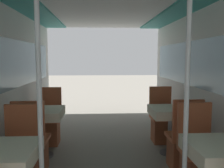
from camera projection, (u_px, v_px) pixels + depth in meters
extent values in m
cube|color=silver|center=(221.00, 90.00, 3.10)|extent=(0.05, 6.54, 2.21)
cube|color=#8CB2C6|center=(221.00, 65.00, 3.07)|extent=(0.03, 6.02, 0.72)
cube|color=#B25633|center=(19.00, 156.00, 2.69)|extent=(0.40, 0.40, 0.05)
cube|color=#B25633|center=(23.00, 126.00, 2.84)|extent=(0.40, 0.04, 0.51)
cylinder|color=silver|center=(40.00, 105.00, 2.12)|extent=(0.04, 0.04, 2.21)
cylinder|color=#4C4C51|center=(43.00, 155.00, 3.82)|extent=(0.34, 0.34, 0.01)
cylinder|color=#B7B7BC|center=(42.00, 133.00, 3.78)|extent=(0.10, 0.10, 0.69)
cube|color=#93704C|center=(41.00, 110.00, 3.74)|extent=(0.60, 0.60, 0.02)
cube|color=beige|center=(41.00, 113.00, 3.75)|extent=(0.64, 0.64, 0.13)
cube|color=brown|center=(33.00, 157.00, 3.27)|extent=(0.34, 0.34, 0.41)
cube|color=#B25633|center=(33.00, 140.00, 3.24)|extent=(0.40, 0.40, 0.05)
cube|color=#B25633|center=(28.00, 122.00, 3.04)|extent=(0.40, 0.04, 0.51)
cube|color=brown|center=(49.00, 132.00, 4.32)|extent=(0.34, 0.34, 0.41)
cube|color=#B25633|center=(49.00, 119.00, 4.30)|extent=(0.40, 0.40, 0.05)
cube|color=#B25633|center=(50.00, 101.00, 4.45)|extent=(0.40, 0.04, 0.51)
cube|color=#93704C|center=(224.00, 145.00, 2.25)|extent=(0.60, 0.60, 0.02)
cube|color=beige|center=(224.00, 150.00, 2.25)|extent=(0.64, 0.64, 0.13)
cube|color=#B25633|center=(199.00, 152.00, 2.81)|extent=(0.40, 0.40, 0.05)
cube|color=#B25633|center=(194.00, 124.00, 2.95)|extent=(0.40, 0.04, 0.51)
cylinder|color=silver|center=(186.00, 103.00, 2.19)|extent=(0.04, 0.04, 2.21)
cylinder|color=#4C4C51|center=(170.00, 153.00, 3.93)|extent=(0.34, 0.34, 0.01)
cylinder|color=#B7B7BC|center=(171.00, 131.00, 3.89)|extent=(0.10, 0.10, 0.69)
cube|color=#93704C|center=(172.00, 109.00, 3.85)|extent=(0.60, 0.60, 0.02)
cube|color=beige|center=(172.00, 112.00, 3.86)|extent=(0.64, 0.64, 0.13)
cube|color=brown|center=(182.00, 153.00, 3.38)|extent=(0.34, 0.34, 0.41)
cube|color=#B25633|center=(183.00, 137.00, 3.36)|extent=(0.40, 0.40, 0.05)
cube|color=#B25633|center=(188.00, 120.00, 3.15)|extent=(0.40, 0.04, 0.51)
cube|color=brown|center=(162.00, 131.00, 4.44)|extent=(0.34, 0.34, 0.41)
cube|color=#B25633|center=(162.00, 118.00, 4.41)|extent=(0.40, 0.40, 0.05)
cube|color=#B25633|center=(160.00, 100.00, 4.56)|extent=(0.40, 0.04, 0.51)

